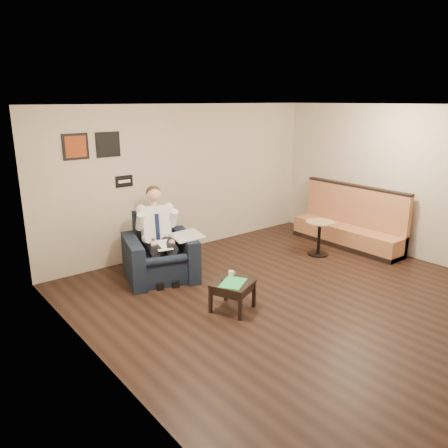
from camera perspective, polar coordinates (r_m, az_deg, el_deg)
ground at (r=6.75m, az=9.82°, el=-9.48°), size 6.00×6.00×0.00m
wall_back at (r=8.51m, az=-5.01°, el=5.92°), size 6.00×0.02×2.80m
wall_left at (r=4.55m, az=-15.40°, el=-3.56°), size 0.02×6.00×2.80m
wall_right at (r=8.74m, az=23.54°, el=4.92°), size 0.02×6.00×2.80m
ceiling at (r=6.11m, az=11.09°, el=14.97°), size 6.00×6.00×0.02m
seating_sign at (r=7.84m, az=-12.91°, el=5.46°), size 0.32×0.02×0.20m
art_print_left at (r=7.45m, az=-18.82°, el=9.54°), size 0.42×0.03×0.42m
art_print_right at (r=7.65m, az=-14.92°, el=10.00°), size 0.42×0.03×0.42m
armchair at (r=7.27m, az=-8.42°, el=-3.06°), size 1.36×1.36×1.05m
seated_man at (r=7.08m, az=-8.23°, el=-1.91°), size 0.96×1.19×1.44m
lap_papers at (r=7.00m, az=-7.98°, el=-2.76°), size 0.31×0.39×0.01m
newspaper at (r=7.21m, az=-4.86°, el=-1.52°), size 0.59×0.67×0.01m
side_table at (r=6.23m, az=1.14°, el=-9.39°), size 0.67×0.67×0.42m
green_folder at (r=6.11m, az=1.18°, el=-7.70°), size 0.51×0.47×0.01m
coffee_mug at (r=6.31m, az=0.93°, el=-6.53°), size 0.10×0.10×0.09m
smartphone at (r=6.24m, az=0.11°, el=-7.18°), size 0.14×0.09×0.01m
banquette at (r=9.11m, az=15.86°, el=0.90°), size 0.56×2.36×1.21m
cafe_table at (r=8.51m, az=12.30°, el=-1.81°), size 0.66×0.66×0.66m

